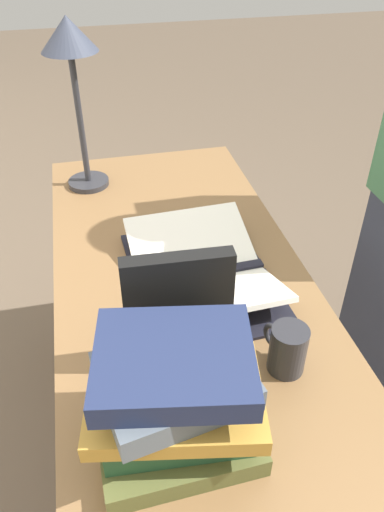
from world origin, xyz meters
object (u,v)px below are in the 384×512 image
(reading_lamp, at_px, (71,56))
(open_book, at_px, (202,271))
(book_stack_tall, at_px, (175,400))
(coffee_mug, at_px, (287,349))
(book_standing_upright, at_px, (179,313))

(reading_lamp, bearing_deg, open_book, -156.03)
(book_stack_tall, distance_m, coffee_mug, 0.26)
(reading_lamp, distance_m, coffee_mug, 0.93)
(book_standing_upright, height_order, reading_lamp, reading_lamp)
(open_book, height_order, book_stack_tall, book_stack_tall)
(open_book, bearing_deg, coffee_mug, -165.24)
(book_standing_upright, bearing_deg, open_book, -20.38)
(book_stack_tall, relative_size, coffee_mug, 2.98)
(book_stack_tall, xyz_separation_m, book_standing_upright, (0.16, -0.04, 0.02))
(open_book, height_order, coffee_mug, coffee_mug)
(book_standing_upright, bearing_deg, coffee_mug, -103.79)
(reading_lamp, relative_size, coffee_mug, 4.77)
(coffee_mug, bearing_deg, open_book, 17.57)
(book_stack_tall, height_order, reading_lamp, reading_lamp)
(book_standing_upright, height_order, coffee_mug, book_standing_upright)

